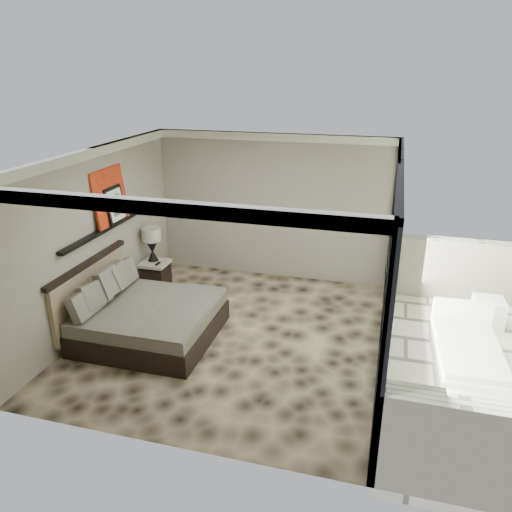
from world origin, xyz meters
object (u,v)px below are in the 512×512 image
(nightstand, at_px, (156,275))
(table_lamp, at_px, (152,240))
(bed, at_px, (144,317))
(lounger, at_px, (467,354))
(ottoman, at_px, (488,312))

(nightstand, height_order, table_lamp, table_lamp)
(bed, distance_m, lounger, 4.74)
(bed, bearing_deg, ottoman, 19.02)
(nightstand, xyz_separation_m, ottoman, (5.82, 0.08, -0.01))
(nightstand, bearing_deg, lounger, -3.66)
(nightstand, bearing_deg, ottoman, 10.56)
(nightstand, relative_size, ottoman, 1.06)
(bed, bearing_deg, table_lamp, 111.65)
(nightstand, distance_m, table_lamp, 0.68)
(table_lamp, relative_size, ottoman, 1.37)
(table_lamp, height_order, lounger, table_lamp)
(table_lamp, relative_size, lounger, 0.36)
(lounger, bearing_deg, table_lamp, 163.92)
(bed, relative_size, lounger, 1.15)
(ottoman, height_order, lounger, lounger)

